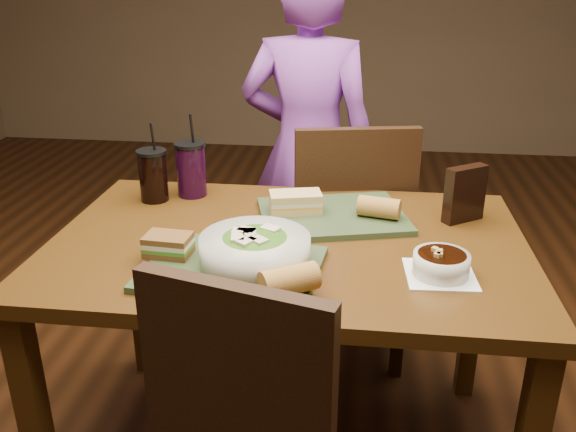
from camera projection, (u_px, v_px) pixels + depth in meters
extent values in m
cube|color=#462A0E|center=(37.00, 429.00, 1.55)|extent=(0.06, 0.06, 0.71)
cube|color=#462A0E|center=(139.00, 286.00, 2.24)|extent=(0.06, 0.06, 0.71)
cube|color=#462A0E|center=(473.00, 307.00, 2.10)|extent=(0.06, 0.06, 0.71)
cube|color=#462A0E|center=(288.00, 246.00, 1.68)|extent=(1.30, 0.85, 0.04)
cube|color=black|center=(236.00, 393.00, 1.18)|extent=(0.40, 0.14, 0.48)
cube|color=black|center=(354.00, 247.00, 2.34)|extent=(0.49, 0.49, 0.04)
cube|color=black|center=(356.00, 199.00, 2.07)|extent=(0.42, 0.12, 0.49)
cube|color=black|center=(303.00, 320.00, 2.29)|extent=(0.04, 0.04, 0.43)
cube|color=black|center=(398.00, 327.00, 2.25)|extent=(0.04, 0.04, 0.43)
cube|color=black|center=(311.00, 276.00, 2.61)|extent=(0.04, 0.04, 0.43)
cube|color=black|center=(395.00, 281.00, 2.57)|extent=(0.04, 0.04, 0.43)
imported|color=purple|center=(308.00, 152.00, 2.44)|extent=(0.58, 0.42, 1.50)
cube|color=#304125|center=(233.00, 269.00, 1.49)|extent=(0.45, 0.36, 0.02)
cube|color=#304125|center=(332.00, 216.00, 1.81)|extent=(0.49, 0.42, 0.02)
cylinder|color=silver|center=(255.00, 252.00, 1.47)|extent=(0.27, 0.27, 0.08)
ellipsoid|color=#427219|center=(255.00, 246.00, 1.47)|extent=(0.22, 0.22, 0.07)
cube|color=beige|center=(247.00, 231.00, 1.48)|extent=(0.05, 0.04, 0.01)
cube|color=beige|center=(238.00, 238.00, 1.44)|extent=(0.04, 0.05, 0.01)
cube|color=beige|center=(246.00, 242.00, 1.42)|extent=(0.05, 0.05, 0.01)
cube|color=beige|center=(250.00, 233.00, 1.47)|extent=(0.04, 0.05, 0.01)
cube|color=beige|center=(258.00, 240.00, 1.43)|extent=(0.05, 0.05, 0.01)
cube|color=beige|center=(270.00, 229.00, 1.49)|extent=(0.05, 0.05, 0.01)
cube|color=beige|center=(241.00, 232.00, 1.47)|extent=(0.05, 0.03, 0.01)
cube|color=white|center=(440.00, 274.00, 1.48)|extent=(0.18, 0.18, 0.00)
cylinder|color=silver|center=(441.00, 264.00, 1.47)|extent=(0.14, 0.14, 0.05)
cylinder|color=black|center=(442.00, 256.00, 1.46)|extent=(0.12, 0.12, 0.01)
cube|color=#B28947|center=(440.00, 251.00, 1.46)|extent=(0.01, 0.01, 0.01)
cube|color=#B28947|center=(435.00, 249.00, 1.47)|extent=(0.02, 0.02, 0.01)
cube|color=#B28947|center=(438.00, 253.00, 1.45)|extent=(0.02, 0.02, 0.01)
cube|color=#B28947|center=(439.00, 255.00, 1.45)|extent=(0.01, 0.01, 0.01)
cube|color=#B28947|center=(437.00, 255.00, 1.45)|extent=(0.02, 0.02, 0.01)
cube|color=#593819|center=(169.00, 252.00, 1.54)|extent=(0.12, 0.09, 0.02)
cube|color=#3F721E|center=(168.00, 247.00, 1.54)|extent=(0.12, 0.09, 0.01)
cube|color=beige|center=(168.00, 243.00, 1.54)|extent=(0.12, 0.09, 0.01)
cube|color=#593819|center=(168.00, 238.00, 1.53)|extent=(0.12, 0.09, 0.02)
cube|color=tan|center=(296.00, 208.00, 1.81)|extent=(0.17, 0.12, 0.02)
cube|color=orange|center=(296.00, 204.00, 1.81)|extent=(0.17, 0.12, 0.01)
cube|color=beige|center=(296.00, 201.00, 1.80)|extent=(0.17, 0.12, 0.01)
cube|color=tan|center=(296.00, 196.00, 1.80)|extent=(0.17, 0.12, 0.02)
cylinder|color=#AD7533|center=(289.00, 280.00, 1.35)|extent=(0.15, 0.12, 0.07)
cylinder|color=#AD7533|center=(379.00, 207.00, 1.77)|extent=(0.13, 0.09, 0.06)
cylinder|color=black|center=(153.00, 177.00, 1.93)|extent=(0.09, 0.09, 0.16)
cylinder|color=black|center=(151.00, 152.00, 1.89)|extent=(0.09, 0.09, 0.01)
cylinder|color=black|center=(153.00, 138.00, 1.87)|extent=(0.01, 0.03, 0.10)
cylinder|color=black|center=(191.00, 171.00, 1.97)|extent=(0.09, 0.09, 0.17)
cylinder|color=black|center=(190.00, 144.00, 1.93)|extent=(0.10, 0.10, 0.01)
cylinder|color=black|center=(192.00, 130.00, 1.91)|extent=(0.01, 0.03, 0.11)
cube|color=black|center=(465.00, 194.00, 1.77)|extent=(0.13, 0.10, 0.17)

